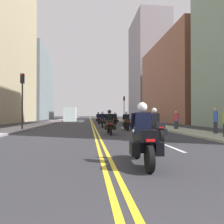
# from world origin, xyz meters

# --- Properties ---
(ground_plane) EXTENTS (264.00, 264.00, 0.00)m
(ground_plane) POSITION_xyz_m (0.00, 48.00, 0.00)
(ground_plane) COLOR #2D2C31
(sidewalk_left) EXTENTS (2.49, 144.00, 0.12)m
(sidewalk_left) POSITION_xyz_m (-6.84, 48.00, 0.06)
(sidewalk_left) COLOR gray
(sidewalk_left) RESTS_ON ground
(sidewalk_right) EXTENTS (2.49, 144.00, 0.12)m
(sidewalk_right) POSITION_xyz_m (6.84, 48.00, 0.06)
(sidewalk_right) COLOR gray
(sidewalk_right) RESTS_ON ground
(centreline_yellow_inner) EXTENTS (0.12, 132.00, 0.01)m
(centreline_yellow_inner) POSITION_xyz_m (-0.12, 48.00, 0.00)
(centreline_yellow_inner) COLOR yellow
(centreline_yellow_inner) RESTS_ON ground
(centreline_yellow_outer) EXTENTS (0.12, 132.00, 0.01)m
(centreline_yellow_outer) POSITION_xyz_m (0.12, 48.00, 0.00)
(centreline_yellow_outer) COLOR yellow
(centreline_yellow_outer) RESTS_ON ground
(lane_dashes_white) EXTENTS (0.14, 56.40, 0.01)m
(lane_dashes_white) POSITION_xyz_m (2.80, 29.00, 0.00)
(lane_dashes_white) COLOR silver
(lane_dashes_white) RESTS_ON ground
(building_right_1) EXTENTS (7.12, 21.93, 14.48)m
(building_right_1) POSITION_xyz_m (15.36, 36.96, 7.24)
(building_right_1) COLOR brown
(building_right_1) RESTS_ON ground
(building_left_2) EXTENTS (9.12, 20.20, 19.02)m
(building_left_2) POSITION_xyz_m (-16.36, 60.32, 9.51)
(building_left_2) COLOR gray
(building_left_2) RESTS_ON ground
(building_right_2) EXTENTS (8.41, 15.40, 27.96)m
(building_right_2) POSITION_xyz_m (16.00, 57.42, 13.98)
(building_right_2) COLOR gray
(building_right_2) RESTS_ON ground
(motorcycle_0) EXTENTS (0.78, 2.24, 1.63)m
(motorcycle_0) POSITION_xyz_m (0.89, 5.17, 0.66)
(motorcycle_0) COLOR black
(motorcycle_0) RESTS_ON ground
(motorcycle_1) EXTENTS (0.78, 2.21, 1.64)m
(motorcycle_1) POSITION_xyz_m (2.66, 9.71, 0.65)
(motorcycle_1) COLOR black
(motorcycle_1) RESTS_ON ground
(motorcycle_2) EXTENTS (0.76, 2.22, 1.64)m
(motorcycle_2) POSITION_xyz_m (0.87, 13.92, 0.67)
(motorcycle_2) COLOR black
(motorcycle_2) RESTS_ON ground
(motorcycle_3) EXTENTS (0.77, 2.17, 1.61)m
(motorcycle_3) POSITION_xyz_m (2.65, 17.51, 0.65)
(motorcycle_3) COLOR black
(motorcycle_3) RESTS_ON ground
(motorcycle_4) EXTENTS (0.78, 2.32, 1.68)m
(motorcycle_4) POSITION_xyz_m (0.88, 21.83, 0.67)
(motorcycle_4) COLOR black
(motorcycle_4) RESTS_ON ground
(motorcycle_5) EXTENTS (0.78, 2.16, 1.67)m
(motorcycle_5) POSITION_xyz_m (2.80, 26.58, 0.66)
(motorcycle_5) COLOR black
(motorcycle_5) RESTS_ON ground
(motorcycle_6) EXTENTS (0.76, 2.17, 1.67)m
(motorcycle_6) POSITION_xyz_m (0.86, 30.67, 0.66)
(motorcycle_6) COLOR black
(motorcycle_6) RESTS_ON ground
(traffic_cone_0) EXTENTS (0.35, 0.35, 0.69)m
(traffic_cone_0) POSITION_xyz_m (4.79, 18.00, 0.34)
(traffic_cone_0) COLOR black
(traffic_cone_0) RESTS_ON ground
(traffic_cone_1) EXTENTS (0.32, 0.32, 0.79)m
(traffic_cone_1) POSITION_xyz_m (4.47, 14.00, 0.39)
(traffic_cone_1) COLOR black
(traffic_cone_1) RESTS_ON ground
(traffic_light_near) EXTENTS (0.28, 0.38, 4.71)m
(traffic_light_near) POSITION_xyz_m (-5.99, 18.10, 3.26)
(traffic_light_near) COLOR black
(traffic_light_near) RESTS_ON ground
(traffic_light_far) EXTENTS (0.28, 0.38, 4.71)m
(traffic_light_far) POSITION_xyz_m (5.99, 38.72, 3.26)
(traffic_light_far) COLOR black
(traffic_light_far) RESTS_ON ground
(pedestrian_0) EXTENTS (0.43, 0.47, 1.75)m
(pedestrian_0) POSITION_xyz_m (7.53, 12.56, 0.91)
(pedestrian_0) COLOR #2B2837
(pedestrian_0) RESTS_ON ground
(pedestrian_1) EXTENTS (0.44, 0.46, 1.61)m
(pedestrian_1) POSITION_xyz_m (6.76, 16.89, 0.83)
(pedestrian_1) COLOR #272C32
(pedestrian_1) RESTS_ON ground
(parked_truck) EXTENTS (2.20, 6.50, 2.80)m
(parked_truck) POSITION_xyz_m (-4.19, 43.56, 1.27)
(parked_truck) COLOR #B5B5CF
(parked_truck) RESTS_ON ground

